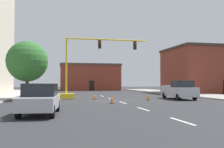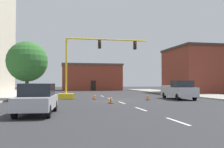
{
  "view_description": "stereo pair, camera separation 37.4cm",
  "coord_description": "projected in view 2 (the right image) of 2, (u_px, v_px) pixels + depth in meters",
  "views": [
    {
      "loc": [
        -5.63,
        -24.86,
        1.8
      ],
      "look_at": [
        0.58,
        4.36,
        2.8
      ],
      "focal_mm": 40.58,
      "sensor_mm": 36.0,
      "label": 1
    },
    {
      "loc": [
        -5.27,
        -24.94,
        1.8
      ],
      "look_at": [
        0.58,
        4.36,
        2.8
      ],
      "focal_mm": 40.58,
      "sensor_mm": 36.0,
      "label": 2
    }
  ],
  "objects": [
    {
      "name": "building_row_right",
      "position": [
        208.0,
        70.0,
        43.52
      ],
      "size": [
        13.03,
        10.66,
        7.75
      ],
      "color": "brown",
      "rests_on": "ground_plane"
    },
    {
      "name": "building_brick_center",
      "position": [
        91.0,
        77.0,
        59.13
      ],
      "size": [
        13.61,
        8.5,
        6.02
      ],
      "color": "brown",
      "rests_on": "ground_plane"
    },
    {
      "name": "sidewalk_right",
      "position": [
        196.0,
        95.0,
        35.9
      ],
      "size": [
        6.0,
        56.0,
        0.14
      ],
      "primitive_type": "cube",
      "color": "#9E998E",
      "rests_on": "ground_plane"
    },
    {
      "name": "traffic_signal_gantry",
      "position": [
        79.0,
        78.0,
        28.43
      ],
      "size": [
        10.28,
        1.2,
        6.83
      ],
      "color": "yellow",
      "rests_on": "ground_plane"
    },
    {
      "name": "traffic_cone_roadside_b",
      "position": [
        148.0,
        97.0,
        25.75
      ],
      "size": [
        0.36,
        0.36,
        0.68
      ],
      "color": "black",
      "rests_on": "ground_plane"
    },
    {
      "name": "traffic_cone_roadside_c",
      "position": [
        111.0,
        99.0,
        21.67
      ],
      "size": [
        0.36,
        0.36,
        0.73
      ],
      "color": "black",
      "rests_on": "ground_plane"
    },
    {
      "name": "traffic_cone_roadside_a",
      "position": [
        94.0,
        97.0,
        26.9
      ],
      "size": [
        0.36,
        0.36,
        0.59
      ],
      "color": "black",
      "rests_on": "ground_plane"
    },
    {
      "name": "ground_plane",
      "position": [
        115.0,
        100.0,
        25.41
      ],
      "size": [
        160.0,
        160.0,
        0.0
      ],
      "primitive_type": "plane",
      "color": "#2D2D30"
    },
    {
      "name": "lane_stripe_seg_2",
      "position": [
        122.0,
        103.0,
        22.47
      ],
      "size": [
        0.16,
        2.4,
        0.01
      ],
      "primitive_type": "cube",
      "color": "silver",
      "rests_on": "ground_plane"
    },
    {
      "name": "sedan_silver_near_left",
      "position": [
        37.0,
        99.0,
        14.23
      ],
      "size": [
        2.21,
        4.64,
        1.74
      ],
      "color": "#B7B7BC",
      "rests_on": "ground_plane"
    },
    {
      "name": "tree_left_near",
      "position": [
        27.0,
        62.0,
        26.32
      ],
      "size": [
        4.22,
        4.22,
        6.1
      ],
      "color": "brown",
      "rests_on": "ground_plane"
    },
    {
      "name": "lane_stripe_seg_0",
      "position": [
        177.0,
        121.0,
        11.69
      ],
      "size": [
        0.16,
        2.4,
        0.01
      ],
      "primitive_type": "cube",
      "color": "silver",
      "rests_on": "ground_plane"
    },
    {
      "name": "pickup_truck_silver",
      "position": [
        179.0,
        90.0,
        27.14
      ],
      "size": [
        2.19,
        5.47,
        1.99
      ],
      "color": "#BCBCC1",
      "rests_on": "ground_plane"
    },
    {
      "name": "lane_stripe_seg_1",
      "position": [
        141.0,
        109.0,
        17.08
      ],
      "size": [
        0.16,
        2.4,
        0.01
      ],
      "primitive_type": "cube",
      "color": "silver",
      "rests_on": "ground_plane"
    },
    {
      "name": "lane_stripe_seg_3",
      "position": [
        110.0,
        99.0,
        27.86
      ],
      "size": [
        0.16,
        2.4,
        0.01
      ],
      "primitive_type": "cube",
      "color": "silver",
      "rests_on": "ground_plane"
    },
    {
      "name": "lane_stripe_seg_4",
      "position": [
        102.0,
        96.0,
        33.25
      ],
      "size": [
        0.16,
        2.4,
        0.01
      ],
      "primitive_type": "cube",
      "color": "silver",
      "rests_on": "ground_plane"
    }
  ]
}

